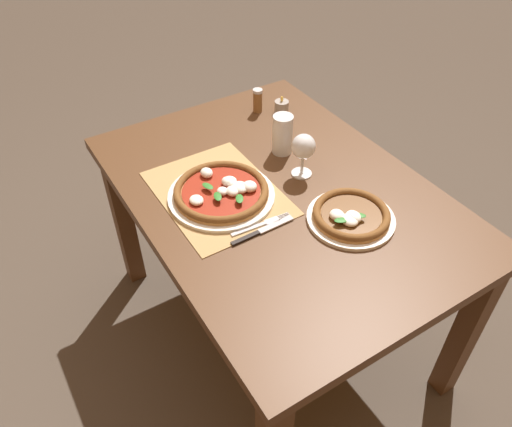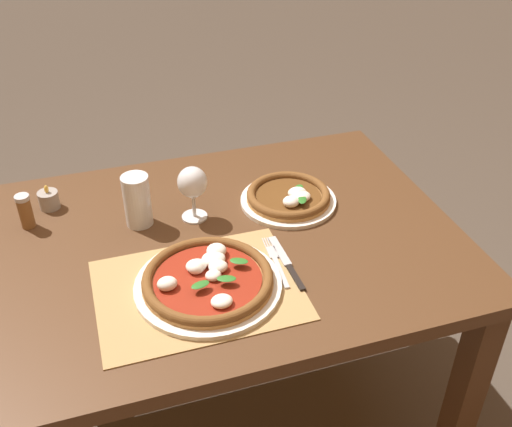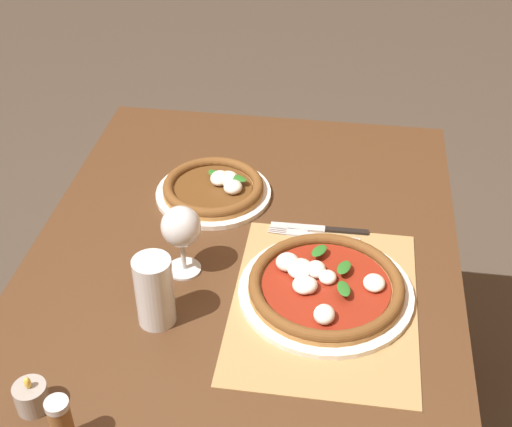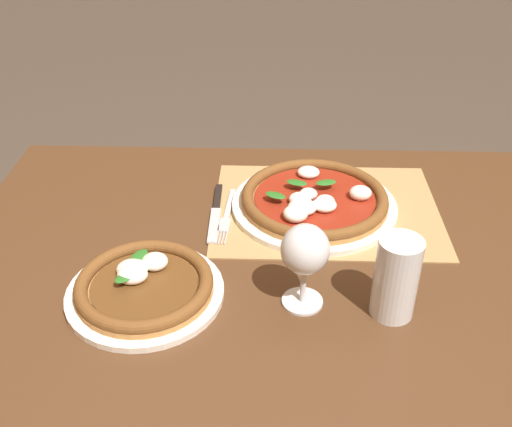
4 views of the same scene
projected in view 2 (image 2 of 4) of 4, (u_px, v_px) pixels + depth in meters
The scene contains 11 objects.
ground_plane at pixel (224, 418), 1.97m from camera, with size 24.00×24.00×0.00m, color #473D33.
dining_table at pixel (217, 270), 1.61m from camera, with size 1.27×0.91×0.74m.
paper_placemat at pixel (198, 289), 1.39m from camera, with size 0.47×0.36×0.00m, color #A88451.
pizza_near at pixel (208, 280), 1.38m from camera, with size 0.34×0.34×0.05m.
pizza_far at pixel (289, 197), 1.68m from camera, with size 0.27×0.27×0.05m.
wine_glass at pixel (192, 184), 1.57m from camera, with size 0.08×0.08×0.16m.
pint_glass at pixel (137, 201), 1.57m from camera, with size 0.07×0.07×0.15m.
fork at pixel (276, 261), 1.47m from camera, with size 0.03×0.20×0.00m.
knife at pixel (286, 262), 1.47m from camera, with size 0.02×0.22×0.01m.
votive_candle at pixel (49, 200), 1.66m from camera, with size 0.06×0.06×0.07m.
pepper_shaker at pixel (25, 211), 1.57m from camera, with size 0.04×0.04×0.10m.
Camera 2 is at (-0.28, -1.22, 1.67)m, focal length 42.00 mm.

